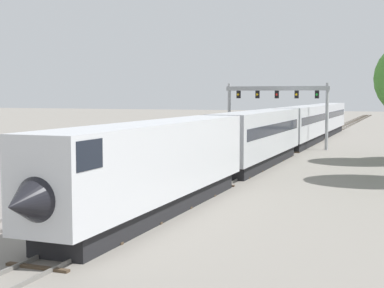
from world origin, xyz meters
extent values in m
plane|color=gray|center=(0.00, 0.00, 0.00)|extent=(400.00, 400.00, 0.00)
cube|color=slate|center=(1.28, 60.00, 0.08)|extent=(0.07, 200.00, 0.16)
cube|color=slate|center=(2.72, 60.00, 0.08)|extent=(0.07, 200.00, 0.16)
cube|color=#473828|center=(2.00, -6.00, 0.05)|extent=(2.60, 0.24, 0.10)
cube|color=#473828|center=(2.00, -2.00, 0.05)|extent=(2.60, 0.24, 0.10)
cube|color=#473828|center=(2.00, 2.00, 0.05)|extent=(2.60, 0.24, 0.10)
cube|color=#473828|center=(2.00, 6.00, 0.05)|extent=(2.60, 0.24, 0.10)
cube|color=#473828|center=(2.00, 10.00, 0.05)|extent=(2.60, 0.24, 0.10)
cube|color=#473828|center=(2.00, 14.00, 0.05)|extent=(2.60, 0.24, 0.10)
cube|color=#473828|center=(2.00, 18.00, 0.05)|extent=(2.60, 0.24, 0.10)
cube|color=#473828|center=(2.00, 22.00, 0.05)|extent=(2.60, 0.24, 0.10)
cube|color=#473828|center=(2.00, 26.00, 0.05)|extent=(2.60, 0.24, 0.10)
cube|color=#473828|center=(2.00, 30.00, 0.05)|extent=(2.60, 0.24, 0.10)
cube|color=#473828|center=(2.00, 34.00, 0.05)|extent=(2.60, 0.24, 0.10)
cube|color=#473828|center=(2.00, 38.00, 0.05)|extent=(2.60, 0.24, 0.10)
cube|color=#473828|center=(2.00, 42.00, 0.05)|extent=(2.60, 0.24, 0.10)
cube|color=#473828|center=(2.00, 46.00, 0.05)|extent=(2.60, 0.24, 0.10)
cube|color=#473828|center=(2.00, 50.00, 0.05)|extent=(2.60, 0.24, 0.10)
cube|color=#473828|center=(2.00, 54.00, 0.05)|extent=(2.60, 0.24, 0.10)
cube|color=#473828|center=(2.00, 58.00, 0.05)|extent=(2.60, 0.24, 0.10)
cube|color=#473828|center=(2.00, 62.00, 0.05)|extent=(2.60, 0.24, 0.10)
cube|color=#473828|center=(2.00, 66.00, 0.05)|extent=(2.60, 0.24, 0.10)
cube|color=#473828|center=(2.00, 70.00, 0.05)|extent=(2.60, 0.24, 0.10)
cube|color=#473828|center=(2.00, 74.00, 0.05)|extent=(2.60, 0.24, 0.10)
cube|color=#473828|center=(2.00, 78.00, 0.05)|extent=(2.60, 0.24, 0.10)
cube|color=#473828|center=(2.00, 82.00, 0.05)|extent=(2.60, 0.24, 0.10)
cube|color=#473828|center=(2.00, 86.00, 0.05)|extent=(2.60, 0.24, 0.10)
cube|color=#473828|center=(2.00, 90.00, 0.05)|extent=(2.60, 0.24, 0.10)
cube|color=#473828|center=(2.00, 94.00, 0.05)|extent=(2.60, 0.24, 0.10)
cube|color=#473828|center=(2.00, 98.00, 0.05)|extent=(2.60, 0.24, 0.10)
cube|color=#473828|center=(2.00, 102.00, 0.05)|extent=(2.60, 0.24, 0.10)
cube|color=#473828|center=(2.00, 106.00, 0.05)|extent=(2.60, 0.24, 0.10)
cube|color=#473828|center=(2.00, 110.00, 0.05)|extent=(2.60, 0.24, 0.10)
cube|color=#473828|center=(2.00, 114.00, 0.05)|extent=(2.60, 0.24, 0.10)
cube|color=#473828|center=(2.00, 118.00, 0.05)|extent=(2.60, 0.24, 0.10)
cube|color=#473828|center=(2.00, 122.00, 0.05)|extent=(2.60, 0.24, 0.10)
cube|color=#473828|center=(2.00, 126.00, 0.05)|extent=(2.60, 0.24, 0.10)
cube|color=#473828|center=(2.00, 130.00, 0.05)|extent=(2.60, 0.24, 0.10)
cube|color=#473828|center=(2.00, 134.00, 0.05)|extent=(2.60, 0.24, 0.10)
cube|color=#473828|center=(2.00, 138.00, 0.05)|extent=(2.60, 0.24, 0.10)
cube|color=#473828|center=(2.00, 142.00, 0.05)|extent=(2.60, 0.24, 0.10)
cube|color=#473828|center=(2.00, 146.00, 0.05)|extent=(2.60, 0.24, 0.10)
cube|color=#473828|center=(2.00, 150.00, 0.05)|extent=(2.60, 0.24, 0.10)
cube|color=#473828|center=(2.00, 154.00, 0.05)|extent=(2.60, 0.24, 0.10)
cube|color=#473828|center=(2.00, 158.00, 0.05)|extent=(2.60, 0.24, 0.10)
cube|color=slate|center=(-4.22, 40.00, 0.08)|extent=(0.07, 160.00, 0.16)
cube|color=slate|center=(-2.78, 40.00, 0.08)|extent=(0.07, 160.00, 0.16)
cube|color=#473828|center=(-3.50, 2.00, 0.05)|extent=(2.60, 0.24, 0.10)
cube|color=#473828|center=(-3.50, 6.00, 0.05)|extent=(2.60, 0.24, 0.10)
cube|color=#473828|center=(-3.50, 10.00, 0.05)|extent=(2.60, 0.24, 0.10)
cube|color=#473828|center=(-3.50, 14.00, 0.05)|extent=(2.60, 0.24, 0.10)
cube|color=#473828|center=(-3.50, 18.00, 0.05)|extent=(2.60, 0.24, 0.10)
cube|color=#473828|center=(-3.50, 22.00, 0.05)|extent=(2.60, 0.24, 0.10)
cube|color=#473828|center=(-3.50, 26.00, 0.05)|extent=(2.60, 0.24, 0.10)
cube|color=#473828|center=(-3.50, 30.00, 0.05)|extent=(2.60, 0.24, 0.10)
cube|color=#473828|center=(-3.50, 34.00, 0.05)|extent=(2.60, 0.24, 0.10)
cube|color=#473828|center=(-3.50, 38.00, 0.05)|extent=(2.60, 0.24, 0.10)
cube|color=#473828|center=(-3.50, 42.00, 0.05)|extent=(2.60, 0.24, 0.10)
cube|color=#473828|center=(-3.50, 46.00, 0.05)|extent=(2.60, 0.24, 0.10)
cube|color=#473828|center=(-3.50, 50.00, 0.05)|extent=(2.60, 0.24, 0.10)
cube|color=#473828|center=(-3.50, 54.00, 0.05)|extent=(2.60, 0.24, 0.10)
cube|color=#473828|center=(-3.50, 58.00, 0.05)|extent=(2.60, 0.24, 0.10)
cube|color=#473828|center=(-3.50, 62.00, 0.05)|extent=(2.60, 0.24, 0.10)
cube|color=#473828|center=(-3.50, 66.00, 0.05)|extent=(2.60, 0.24, 0.10)
cube|color=#473828|center=(-3.50, 70.00, 0.05)|extent=(2.60, 0.24, 0.10)
cube|color=#473828|center=(-3.50, 74.00, 0.05)|extent=(2.60, 0.24, 0.10)
cube|color=#473828|center=(-3.50, 78.00, 0.05)|extent=(2.60, 0.24, 0.10)
cube|color=#473828|center=(-3.50, 82.00, 0.05)|extent=(2.60, 0.24, 0.10)
cube|color=#473828|center=(-3.50, 86.00, 0.05)|extent=(2.60, 0.24, 0.10)
cube|color=#473828|center=(-3.50, 90.00, 0.05)|extent=(2.60, 0.24, 0.10)
cube|color=#473828|center=(-3.50, 94.00, 0.05)|extent=(2.60, 0.24, 0.10)
cube|color=#473828|center=(-3.50, 98.00, 0.05)|extent=(2.60, 0.24, 0.10)
cube|color=#473828|center=(-3.50, 102.00, 0.05)|extent=(2.60, 0.24, 0.10)
cube|color=#473828|center=(-3.50, 106.00, 0.05)|extent=(2.60, 0.24, 0.10)
cube|color=#473828|center=(-3.50, 110.00, 0.05)|extent=(2.60, 0.24, 0.10)
cube|color=#473828|center=(-3.50, 114.00, 0.05)|extent=(2.60, 0.24, 0.10)
cube|color=#473828|center=(-3.50, 118.00, 0.05)|extent=(2.60, 0.24, 0.10)
cube|color=silver|center=(2.00, 4.27, 2.90)|extent=(3.00, 20.54, 3.80)
cone|color=black|center=(2.00, -6.20, 2.50)|extent=(2.88, 2.60, 2.88)
cube|color=black|center=(2.00, -4.80, 4.04)|extent=(3.04, 1.80, 1.10)
cube|color=black|center=(2.00, 4.27, 0.50)|extent=(2.52, 18.49, 1.00)
cube|color=#B7BABF|center=(2.00, 25.81, 2.90)|extent=(3.00, 20.54, 3.80)
cube|color=black|center=(2.00, 25.81, 3.30)|extent=(3.04, 18.90, 0.90)
cube|color=black|center=(2.00, 25.81, 0.50)|extent=(2.52, 18.49, 1.00)
cube|color=#B7BABF|center=(2.00, 47.35, 2.90)|extent=(3.00, 20.54, 3.80)
cube|color=black|center=(2.00, 47.35, 3.30)|extent=(3.04, 18.90, 0.90)
cube|color=black|center=(2.00, 47.35, 0.50)|extent=(2.52, 18.49, 1.00)
cube|color=#B7BABF|center=(2.00, 68.89, 2.90)|extent=(3.00, 20.54, 3.80)
cube|color=black|center=(2.00, 68.89, 3.30)|extent=(3.04, 18.90, 0.90)
cube|color=black|center=(2.00, 68.89, 0.50)|extent=(2.52, 18.49, 1.00)
cylinder|color=#999BA0|center=(-6.00, 42.52, 3.78)|extent=(0.36, 0.36, 7.55)
cylinder|color=#999BA0|center=(5.50, 42.52, 3.78)|extent=(0.36, 0.36, 7.55)
cube|color=#999BA0|center=(-0.25, 42.52, 6.95)|extent=(12.10, 0.36, 0.50)
cube|color=black|center=(-4.85, 42.57, 6.25)|extent=(0.44, 0.32, 0.90)
sphere|color=yellow|center=(-4.85, 42.38, 6.25)|extent=(0.28, 0.28, 0.28)
cube|color=black|center=(-2.55, 42.57, 6.25)|extent=(0.44, 0.32, 0.90)
sphere|color=yellow|center=(-2.55, 42.38, 6.25)|extent=(0.28, 0.28, 0.28)
cube|color=black|center=(-0.25, 42.57, 6.25)|extent=(0.44, 0.32, 0.90)
sphere|color=red|center=(-0.25, 42.38, 6.25)|extent=(0.28, 0.28, 0.28)
cube|color=black|center=(2.05, 42.57, 6.25)|extent=(0.44, 0.32, 0.90)
sphere|color=yellow|center=(2.05, 42.38, 6.25)|extent=(0.28, 0.28, 0.28)
cube|color=black|center=(4.35, 42.57, 6.25)|extent=(0.44, 0.32, 0.90)
sphere|color=green|center=(4.35, 42.38, 6.25)|extent=(0.28, 0.28, 0.28)
camera|label=1|loc=(14.32, -22.55, 6.21)|focal=53.21mm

